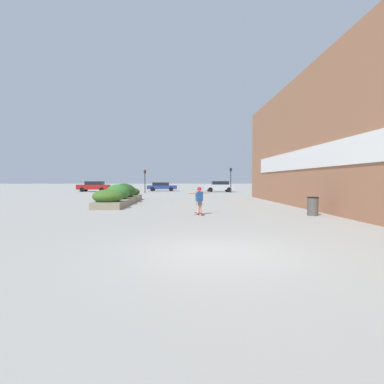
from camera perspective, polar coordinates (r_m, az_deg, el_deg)
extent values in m
plane|color=#A3A099|center=(7.17, 4.68, -11.41)|extent=(300.00, 300.00, 0.00)
cube|color=#9E6647|center=(16.91, 25.22, 10.35)|extent=(0.60, 31.26, 8.28)
cube|color=white|center=(16.78, 23.84, 6.42)|extent=(0.06, 23.68, 1.20)
cube|color=gray|center=(22.55, -13.25, -1.60)|extent=(1.70, 10.07, 0.41)
ellipsoid|color=#3D6623|center=(18.64, -15.74, -0.81)|extent=(1.83, 1.57, 0.84)
ellipsoid|color=#33702D|center=(21.24, -13.98, -0.13)|extent=(1.61, 1.56, 1.14)
ellipsoid|color=#234C1E|center=(23.52, -12.82, 0.14)|extent=(1.74, 2.04, 1.18)
ellipsoid|color=#234C1E|center=(26.49, -11.71, 0.03)|extent=(1.68, 1.45, 0.75)
cube|color=maroon|center=(14.68, 1.40, -4.05)|extent=(0.51, 0.75, 0.01)
cylinder|color=beige|center=(14.87, 0.61, -4.19)|extent=(0.07, 0.07, 0.05)
cylinder|color=beige|center=(14.95, 1.17, -4.16)|extent=(0.07, 0.07, 0.05)
cylinder|color=beige|center=(14.42, 1.63, -4.39)|extent=(0.07, 0.07, 0.05)
cylinder|color=beige|center=(14.51, 2.20, -4.35)|extent=(0.07, 0.07, 0.05)
cylinder|color=tan|center=(14.62, 1.16, -2.89)|extent=(0.14, 0.14, 0.59)
cylinder|color=tan|center=(14.69, 1.64, -2.87)|extent=(0.14, 0.14, 0.59)
cube|color=#4C4C51|center=(14.64, 1.40, -2.15)|extent=(0.27, 0.25, 0.21)
cube|color=#234C8C|center=(14.62, 1.40, -0.83)|extent=(0.37, 0.30, 0.46)
cylinder|color=tan|center=(14.42, 0.08, -0.17)|extent=(0.42, 0.26, 0.08)
cylinder|color=tan|center=(14.80, 2.69, -0.11)|extent=(0.42, 0.26, 0.08)
sphere|color=tan|center=(14.60, 1.40, 0.45)|extent=(0.19, 0.19, 0.19)
sphere|color=red|center=(14.60, 1.40, 0.58)|extent=(0.22, 0.22, 0.22)
cylinder|color=#514C47|center=(15.51, 22.01, -2.62)|extent=(0.51, 0.51, 0.85)
cylinder|color=black|center=(15.48, 22.04, -0.96)|extent=(0.53, 0.53, 0.05)
cube|color=#BCBCC1|center=(43.84, 5.14, 0.94)|extent=(4.34, 1.81, 0.74)
cube|color=black|center=(43.86, 5.37, 1.75)|extent=(2.39, 1.60, 0.49)
cylinder|color=black|center=(42.84, 3.51, 0.42)|extent=(0.69, 0.22, 0.69)
cylinder|color=black|center=(44.56, 3.28, 0.49)|extent=(0.69, 0.22, 0.69)
cylinder|color=black|center=(43.20, 7.06, 0.42)|extent=(0.69, 0.22, 0.69)
cylinder|color=black|center=(44.90, 6.70, 0.49)|extent=(0.69, 0.22, 0.69)
cube|color=slate|center=(46.51, 15.98, 0.89)|extent=(3.83, 1.78, 0.70)
cube|color=black|center=(46.55, 16.17, 1.63)|extent=(2.11, 1.57, 0.50)
cylinder|color=black|center=(45.35, 14.88, 0.43)|extent=(0.65, 0.22, 0.65)
cylinder|color=black|center=(46.97, 14.28, 0.49)|extent=(0.65, 0.22, 0.65)
cylinder|color=black|center=(46.11, 17.70, 0.42)|extent=(0.65, 0.22, 0.65)
cylinder|color=black|center=(47.70, 17.01, 0.49)|extent=(0.65, 0.22, 0.65)
cube|color=maroon|center=(47.61, -18.25, 0.90)|extent=(4.65, 1.88, 0.71)
cube|color=black|center=(47.55, -18.05, 1.64)|extent=(2.56, 1.65, 0.51)
cylinder|color=black|center=(47.18, -20.23, 0.43)|extent=(0.66, 0.22, 0.66)
cylinder|color=black|center=(48.89, -19.58, 0.50)|extent=(0.66, 0.22, 0.66)
cylinder|color=black|center=(46.38, -16.84, 0.45)|extent=(0.66, 0.22, 0.66)
cylinder|color=black|center=(48.11, -16.30, 0.51)|extent=(0.66, 0.22, 0.66)
cube|color=navy|center=(47.71, -5.71, 0.91)|extent=(4.69, 1.73, 0.56)
cube|color=black|center=(47.71, -5.94, 1.54)|extent=(2.58, 1.52, 0.48)
cylinder|color=black|center=(48.47, -3.94, 0.61)|extent=(0.65, 0.22, 0.65)
cylinder|color=black|center=(46.83, -4.00, 0.55)|extent=(0.65, 0.22, 0.65)
cylinder|color=black|center=(48.64, -7.36, 0.60)|extent=(0.65, 0.22, 0.65)
cylinder|color=black|center=(47.01, -7.54, 0.54)|extent=(0.65, 0.22, 0.65)
cylinder|color=black|center=(40.82, -8.96, 1.68)|extent=(0.11, 0.11, 2.65)
cube|color=black|center=(40.84, -8.97, 3.86)|extent=(0.28, 0.20, 0.45)
sphere|color=red|center=(40.72, -8.99, 4.07)|extent=(0.15, 0.15, 0.15)
sphere|color=#2D2823|center=(40.72, -8.99, 3.86)|extent=(0.15, 0.15, 0.15)
sphere|color=#2D2823|center=(40.71, -8.99, 3.65)|extent=(0.15, 0.15, 0.15)
cylinder|color=black|center=(41.13, 7.39, 1.91)|extent=(0.11, 0.11, 2.95)
cube|color=black|center=(41.16, 7.40, 4.28)|extent=(0.28, 0.20, 0.45)
sphere|color=red|center=(41.05, 7.43, 4.49)|extent=(0.15, 0.15, 0.15)
sphere|color=#2D2823|center=(41.04, 7.43, 4.28)|extent=(0.15, 0.15, 0.15)
sphere|color=#2D2823|center=(41.04, 7.43, 4.08)|extent=(0.15, 0.15, 0.15)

